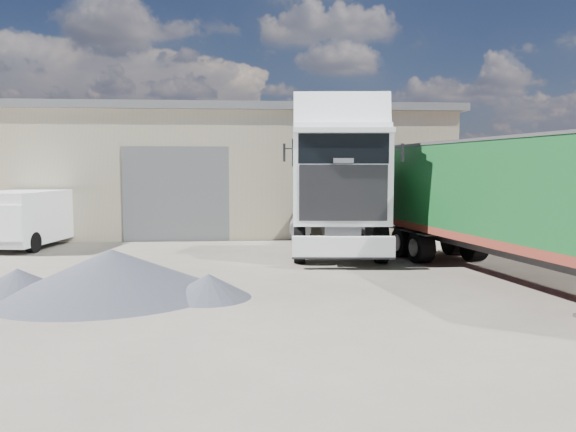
{
  "coord_description": "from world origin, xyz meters",
  "views": [
    {
      "loc": [
        0.55,
        -11.57,
        2.83
      ],
      "look_at": [
        1.71,
        3.0,
        1.55
      ],
      "focal_mm": 35.0,
      "sensor_mm": 36.0,
      "label": 1
    }
  ],
  "objects": [
    {
      "name": "ground",
      "position": [
        0.0,
        0.0,
        0.0
      ],
      "size": [
        120.0,
        120.0,
        0.0
      ],
      "primitive_type": "plane",
      "color": "#2C2923",
      "rests_on": "ground"
    },
    {
      "name": "warehouse",
      "position": [
        -6.0,
        16.0,
        2.66
      ],
      "size": [
        30.6,
        12.6,
        5.42
      ],
      "color": "#BEB292",
      "rests_on": "ground"
    },
    {
      "name": "tractor_unit",
      "position": [
        3.52,
        6.01,
        2.09
      ],
      "size": [
        3.49,
        7.69,
        4.97
      ],
      "rotation": [
        0.0,
        0.0,
        -0.09
      ],
      "color": "black",
      "rests_on": "ground"
    },
    {
      "name": "box_trailer",
      "position": [
        7.11,
        1.79,
        2.14
      ],
      "size": [
        3.96,
        10.8,
        3.52
      ],
      "rotation": [
        0.0,
        0.0,
        0.17
      ],
      "color": "#2D2D30",
      "rests_on": "ground"
    },
    {
      "name": "panel_van",
      "position": [
        -7.03,
        9.01,
        1.03
      ],
      "size": [
        2.77,
        5.14,
        1.99
      ],
      "rotation": [
        0.0,
        0.0,
        -0.17
      ],
      "color": "black",
      "rests_on": "ground"
    },
    {
      "name": "gravel_heap",
      "position": [
        -2.43,
        0.82,
        0.48
      ],
      "size": [
        6.86,
        6.45,
        1.04
      ],
      "rotation": [
        0.0,
        0.0,
        0.37
      ],
      "color": "black",
      "rests_on": "ground"
    }
  ]
}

